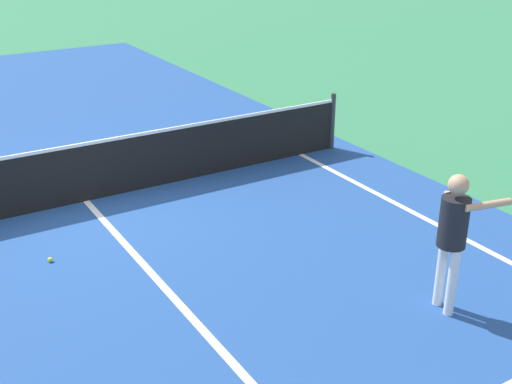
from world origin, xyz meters
name	(u,v)px	position (x,y,z in m)	size (l,w,h in m)	color
ground_plane	(86,201)	(0.00, 0.00, 0.00)	(60.00, 60.00, 0.00)	#337F51
court_surface_inbounds	(86,201)	(0.00, 0.00, 0.00)	(10.62, 24.40, 0.00)	#234C93
line_center_service	(171,294)	(0.00, -3.20, 0.00)	(0.10, 6.40, 0.01)	white
net	(83,172)	(0.00, 0.00, 0.49)	(9.74, 0.09, 1.07)	#33383D
player_near	(455,228)	(2.59, -5.11, 1.04)	(1.15, 0.69, 1.67)	white
tennis_ball_near_net	(50,260)	(-1.01, -1.66, 0.03)	(0.07, 0.07, 0.07)	#CCE033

